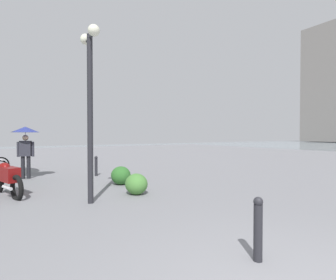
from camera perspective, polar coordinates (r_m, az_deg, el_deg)
lamppost at (r=6.96m, az=-16.53°, el=10.50°), size 0.98×0.28×4.33m
motorcycle at (r=8.79m, az=-31.52°, el=-6.98°), size 2.11×0.75×1.06m
pedestrian at (r=11.65m, az=-28.47°, el=0.44°), size 1.00×1.00×2.03m
bollard_near at (r=3.97m, az=18.90°, el=-17.52°), size 0.13×0.13×0.88m
bollard_mid at (r=11.41m, az=-15.30°, el=-5.34°), size 0.13×0.13×0.83m
shrub_low at (r=7.74m, az=-6.87°, el=-9.43°), size 0.70×0.63×0.60m
shrub_round at (r=9.31m, az=-10.16°, el=-7.55°), size 0.74×0.66×0.62m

